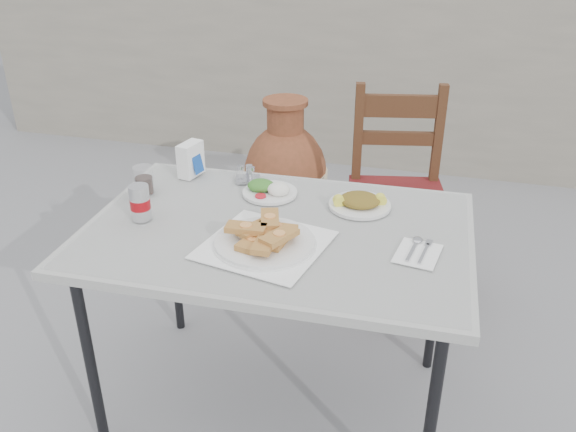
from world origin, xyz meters
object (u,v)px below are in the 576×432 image
(salad_rice_plate, at_px, (269,189))
(terracotta_urn, at_px, (285,176))
(cafe_table, at_px, (277,241))
(soda_can, at_px, (140,202))
(cola_glass, at_px, (144,182))
(pide_plate, at_px, (265,236))
(condiment_caddy, at_px, (248,176))
(chair, at_px, (397,193))
(salad_chopped_plate, at_px, (360,202))
(napkin_holder, at_px, (191,159))

(salad_rice_plate, bearing_deg, terracotta_urn, 102.36)
(cafe_table, bearing_deg, soda_can, -172.12)
(cafe_table, relative_size, terracotta_urn, 1.59)
(cafe_table, bearing_deg, cola_glass, 166.84)
(pide_plate, xyz_separation_m, cola_glass, (-0.53, 0.25, 0.01))
(cola_glass, xyz_separation_m, condiment_caddy, (0.32, 0.20, -0.02))
(pide_plate, relative_size, cola_glass, 4.09)
(soda_can, xyz_separation_m, chair, (0.75, 0.97, -0.31))
(terracotta_urn, bearing_deg, salad_rice_plate, -77.64)
(cola_glass, height_order, terracotta_urn, cola_glass)
(salad_rice_plate, bearing_deg, salad_chopped_plate, -2.87)
(cafe_table, relative_size, pide_plate, 3.08)
(pide_plate, xyz_separation_m, salad_rice_plate, (-0.09, 0.35, -0.01))
(salad_chopped_plate, height_order, cola_glass, cola_glass)
(cafe_table, height_order, terracotta_urn, terracotta_urn)
(pide_plate, height_order, chair, chair)
(soda_can, bearing_deg, napkin_holder, 87.68)
(napkin_holder, distance_m, terracotta_urn, 1.04)
(cola_glass, distance_m, napkin_holder, 0.22)
(napkin_holder, height_order, condiment_caddy, napkin_holder)
(soda_can, bearing_deg, condiment_caddy, 57.88)
(cola_glass, height_order, condiment_caddy, cola_glass)
(chair, bearing_deg, soda_can, -139.53)
(cafe_table, distance_m, chair, 0.97)
(soda_can, distance_m, cola_glass, 0.20)
(pide_plate, bearing_deg, cola_glass, 155.04)
(salad_chopped_plate, height_order, napkin_holder, napkin_holder)
(salad_rice_plate, distance_m, chair, 0.83)
(salad_chopped_plate, distance_m, condiment_caddy, 0.45)
(condiment_caddy, distance_m, terracotta_urn, 1.02)
(cafe_table, relative_size, chair, 1.30)
(napkin_holder, relative_size, terracotta_urn, 0.16)
(condiment_caddy, xyz_separation_m, chair, (0.51, 0.58, -0.27))
(cafe_table, xyz_separation_m, soda_can, (-0.45, -0.06, 0.11))
(salad_chopped_plate, relative_size, terracotta_urn, 0.27)
(condiment_caddy, relative_size, terracotta_urn, 0.14)
(salad_rice_plate, height_order, cola_glass, cola_glass)
(cafe_table, relative_size, condiment_caddy, 11.79)
(condiment_caddy, height_order, terracotta_urn, condiment_caddy)
(salad_rice_plate, xyz_separation_m, chair, (0.40, 0.67, -0.27))
(salad_chopped_plate, distance_m, soda_can, 0.74)
(cola_glass, distance_m, terracotta_urn, 1.22)
(salad_rice_plate, xyz_separation_m, napkin_holder, (-0.34, 0.08, 0.05))
(cafe_table, bearing_deg, condiment_caddy, 123.05)
(cola_glass, relative_size, terracotta_urn, 0.13)
(pide_plate, distance_m, soda_can, 0.45)
(cafe_table, distance_m, pide_plate, 0.15)
(salad_chopped_plate, bearing_deg, condiment_caddy, 166.72)
(salad_chopped_plate, relative_size, napkin_holder, 1.66)
(napkin_holder, bearing_deg, pide_plate, -33.69)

